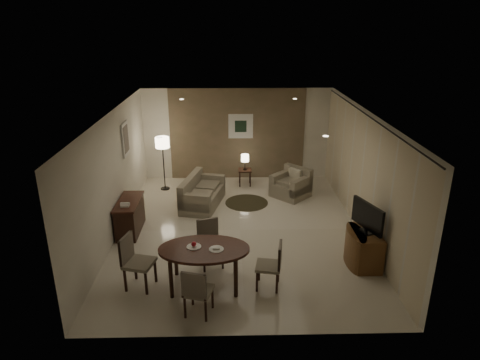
{
  "coord_description": "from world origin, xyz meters",
  "views": [
    {
      "loc": [
        -0.22,
        -8.77,
        4.54
      ],
      "look_at": [
        0.0,
        0.2,
        1.15
      ],
      "focal_mm": 32.0,
      "sensor_mm": 36.0,
      "label": 1
    }
  ],
  "objects_px": {
    "console_desk": "(130,216)",
    "chair_right": "(268,265)",
    "floor_lamp": "(164,164)",
    "chair_far": "(211,245)",
    "side_table": "(245,177)",
    "chair_left": "(139,262)",
    "armchair": "(291,183)",
    "tv_cabinet": "(365,248)",
    "dining_table": "(205,267)",
    "chair_near": "(198,290)",
    "sofa": "(203,191)"
  },
  "relations": [
    {
      "from": "console_desk",
      "to": "sofa",
      "type": "distance_m",
      "value": 2.11
    },
    {
      "from": "tv_cabinet",
      "to": "chair_near",
      "type": "height_order",
      "value": "chair_near"
    },
    {
      "from": "floor_lamp",
      "to": "sofa",
      "type": "bearing_deg",
      "value": -45.39
    },
    {
      "from": "tv_cabinet",
      "to": "chair_right",
      "type": "xyz_separation_m",
      "value": [
        -1.96,
        -0.73,
        0.09
      ]
    },
    {
      "from": "chair_near",
      "to": "tv_cabinet",
      "type": "bearing_deg",
      "value": -139.93
    },
    {
      "from": "console_desk",
      "to": "sofa",
      "type": "bearing_deg",
      "value": 42.49
    },
    {
      "from": "dining_table",
      "to": "chair_left",
      "type": "height_order",
      "value": "chair_left"
    },
    {
      "from": "chair_far",
      "to": "chair_left",
      "type": "distance_m",
      "value": 1.41
    },
    {
      "from": "tv_cabinet",
      "to": "dining_table",
      "type": "bearing_deg",
      "value": -168.11
    },
    {
      "from": "chair_far",
      "to": "chair_left",
      "type": "relative_size",
      "value": 0.92
    },
    {
      "from": "chair_far",
      "to": "floor_lamp",
      "type": "height_order",
      "value": "floor_lamp"
    },
    {
      "from": "sofa",
      "to": "floor_lamp",
      "type": "bearing_deg",
      "value": 57.91
    },
    {
      "from": "dining_table",
      "to": "chair_far",
      "type": "bearing_deg",
      "value": 82.6
    },
    {
      "from": "chair_right",
      "to": "sofa",
      "type": "xyz_separation_m",
      "value": [
        -1.37,
        3.65,
        -0.06
      ]
    },
    {
      "from": "chair_near",
      "to": "side_table",
      "type": "bearing_deg",
      "value": -83.85
    },
    {
      "from": "tv_cabinet",
      "to": "chair_left",
      "type": "xyz_separation_m",
      "value": [
        -4.24,
        -0.67,
        0.15
      ]
    },
    {
      "from": "chair_near",
      "to": "dining_table",
      "type": "bearing_deg",
      "value": -78.44
    },
    {
      "from": "chair_right",
      "to": "floor_lamp",
      "type": "relative_size",
      "value": 0.58
    },
    {
      "from": "console_desk",
      "to": "chair_right",
      "type": "xyz_separation_m",
      "value": [
        2.93,
        -2.23,
        0.06
      ]
    },
    {
      "from": "chair_far",
      "to": "armchair",
      "type": "xyz_separation_m",
      "value": [
        2.02,
        3.45,
        -0.07
      ]
    },
    {
      "from": "console_desk",
      "to": "chair_right",
      "type": "height_order",
      "value": "chair_right"
    },
    {
      "from": "dining_table",
      "to": "side_table",
      "type": "xyz_separation_m",
      "value": [
        0.9,
        4.99,
        -0.14
      ]
    },
    {
      "from": "chair_left",
      "to": "sofa",
      "type": "bearing_deg",
      "value": 0.42
    },
    {
      "from": "chair_left",
      "to": "armchair",
      "type": "height_order",
      "value": "chair_left"
    },
    {
      "from": "sofa",
      "to": "chair_left",
      "type": "bearing_deg",
      "value": 179.08
    },
    {
      "from": "chair_left",
      "to": "chair_right",
      "type": "relative_size",
      "value": 1.13
    },
    {
      "from": "chair_left",
      "to": "sofa",
      "type": "distance_m",
      "value": 3.71
    },
    {
      "from": "chair_left",
      "to": "sofa",
      "type": "xyz_separation_m",
      "value": [
        0.91,
        3.59,
        -0.12
      ]
    },
    {
      "from": "tv_cabinet",
      "to": "armchair",
      "type": "bearing_deg",
      "value": 105.87
    },
    {
      "from": "chair_near",
      "to": "side_table",
      "type": "distance_m",
      "value": 5.86
    },
    {
      "from": "side_table",
      "to": "floor_lamp",
      "type": "relative_size",
      "value": 0.31
    },
    {
      "from": "chair_left",
      "to": "armchair",
      "type": "bearing_deg",
      "value": -23.7
    },
    {
      "from": "dining_table",
      "to": "chair_far",
      "type": "height_order",
      "value": "chair_far"
    },
    {
      "from": "floor_lamp",
      "to": "dining_table",
      "type": "bearing_deg",
      "value": -73.74
    },
    {
      "from": "dining_table",
      "to": "chair_far",
      "type": "distance_m",
      "value": 0.67
    },
    {
      "from": "dining_table",
      "to": "chair_left",
      "type": "xyz_separation_m",
      "value": [
        -1.15,
        -0.01,
        0.12
      ]
    },
    {
      "from": "chair_right",
      "to": "floor_lamp",
      "type": "height_order",
      "value": "floor_lamp"
    },
    {
      "from": "side_table",
      "to": "chair_left",
      "type": "bearing_deg",
      "value": -112.28
    },
    {
      "from": "chair_near",
      "to": "armchair",
      "type": "distance_m",
      "value": 5.35
    },
    {
      "from": "console_desk",
      "to": "chair_near",
      "type": "xyz_separation_m",
      "value": [
        1.74,
        -2.94,
        0.06
      ]
    },
    {
      "from": "console_desk",
      "to": "sofa",
      "type": "xyz_separation_m",
      "value": [
        1.56,
        1.43,
        0.0
      ]
    },
    {
      "from": "console_desk",
      "to": "chair_near",
      "type": "bearing_deg",
      "value": -59.33
    },
    {
      "from": "console_desk",
      "to": "floor_lamp",
      "type": "bearing_deg",
      "value": 80.86
    },
    {
      "from": "tv_cabinet",
      "to": "armchair",
      "type": "relative_size",
      "value": 1.04
    },
    {
      "from": "console_desk",
      "to": "armchair",
      "type": "bearing_deg",
      "value": 26.6
    },
    {
      "from": "console_desk",
      "to": "dining_table",
      "type": "relative_size",
      "value": 0.74
    },
    {
      "from": "chair_far",
      "to": "side_table",
      "type": "bearing_deg",
      "value": 61.64
    },
    {
      "from": "chair_near",
      "to": "floor_lamp",
      "type": "relative_size",
      "value": 0.58
    },
    {
      "from": "sofa",
      "to": "chair_far",
      "type": "bearing_deg",
      "value": -160.32
    },
    {
      "from": "console_desk",
      "to": "chair_far",
      "type": "height_order",
      "value": "chair_far"
    }
  ]
}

